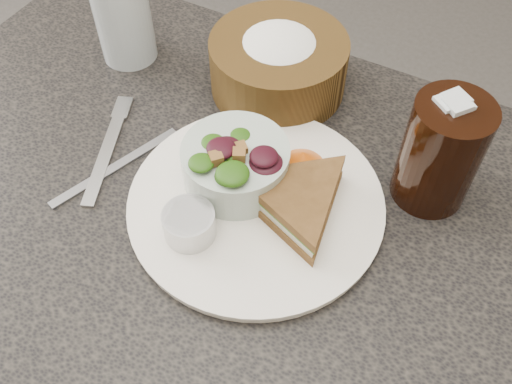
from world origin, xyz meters
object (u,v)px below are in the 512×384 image
object	(u,v)px
salad_bowl	(236,159)
sandwich	(297,201)
dressing_ramekin	(189,224)
cola_glass	(442,150)
dining_table	(229,335)
bread_basket	(279,57)
water_glass	(124,21)
dinner_plate	(256,204)

from	to	relation	value
salad_bowl	sandwich	bearing A→B (deg)	-6.68
dressing_ramekin	cola_glass	xyz separation A→B (m)	(0.22, 0.20, 0.05)
dining_table	bread_basket	xyz separation A→B (m)	(-0.04, 0.23, 0.43)
water_glass	dining_table	bearing A→B (deg)	-35.58
dining_table	sandwich	bearing A→B (deg)	21.15
salad_bowl	dressing_ramekin	bearing A→B (deg)	-94.36
water_glass	dressing_ramekin	bearing A→B (deg)	-42.80
dressing_ramekin	water_glass	size ratio (longest dim) A/B	0.49
dinner_plate	dressing_ramekin	bearing A→B (deg)	-120.04
sandwich	salad_bowl	distance (m)	0.09
bread_basket	water_glass	xyz separation A→B (m)	(-0.23, -0.04, 0.01)
dining_table	water_glass	world-z (taller)	water_glass
bread_basket	cola_glass	size ratio (longest dim) A/B	1.25
dinner_plate	cola_glass	world-z (taller)	cola_glass
sandwich	cola_glass	size ratio (longest dim) A/B	1.03
dining_table	dinner_plate	bearing A→B (deg)	34.07
dinner_plate	bread_basket	world-z (taller)	bread_basket
sandwich	bread_basket	distance (m)	0.24
dinner_plate	water_glass	xyz separation A→B (m)	(-0.31, 0.17, 0.06)
salad_bowl	water_glass	distance (m)	0.31
salad_bowl	water_glass	size ratio (longest dim) A/B	1.06
salad_bowl	water_glass	world-z (taller)	water_glass
sandwich	salad_bowl	world-z (taller)	salad_bowl
bread_basket	cola_glass	bearing A→B (deg)	-18.41
dressing_ramekin	salad_bowl	bearing A→B (deg)	85.64
sandwich	water_glass	distance (m)	0.39
cola_glass	bread_basket	bearing A→B (deg)	161.59
dining_table	water_glass	size ratio (longest dim) A/B	8.10
sandwich	bread_basket	bearing A→B (deg)	142.81
dressing_ramekin	bread_basket	world-z (taller)	bread_basket
dining_table	cola_glass	xyz separation A→B (m)	(0.22, 0.15, 0.45)
dressing_ramekin	sandwich	bearing A→B (deg)	42.12
bread_basket	dining_table	bearing A→B (deg)	-81.17
cola_glass	water_glass	xyz separation A→B (m)	(-0.48, 0.04, -0.02)
salad_bowl	dressing_ramekin	distance (m)	0.10
bread_basket	dressing_ramekin	bearing A→B (deg)	-83.90
dressing_ramekin	bread_basket	distance (m)	0.29
dinner_plate	dressing_ramekin	distance (m)	0.09
cola_glass	water_glass	world-z (taller)	cola_glass
dinner_plate	bread_basket	bearing A→B (deg)	109.93
bread_basket	water_glass	bearing A→B (deg)	-169.83
dressing_ramekin	dining_table	bearing A→B (deg)	83.45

